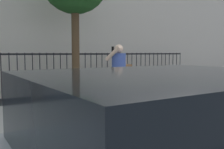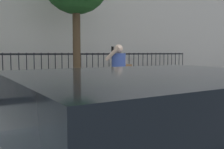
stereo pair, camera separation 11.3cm
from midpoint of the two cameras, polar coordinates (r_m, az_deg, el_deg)
ground_plane at (r=5.25m, az=18.40°, el=-13.09°), size 60.00×60.00×0.00m
sidewalk at (r=6.76m, az=3.46°, el=-8.18°), size 28.00×4.40×0.15m
iron_fence at (r=9.82m, az=-9.58°, el=1.40°), size 12.03×0.04×1.60m
pedestrian_on_phone at (r=6.28m, az=1.17°, el=0.35°), size 0.70×0.49×1.65m
street_bench at (r=9.61m, az=13.72°, el=-0.96°), size 1.60×0.45×0.95m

